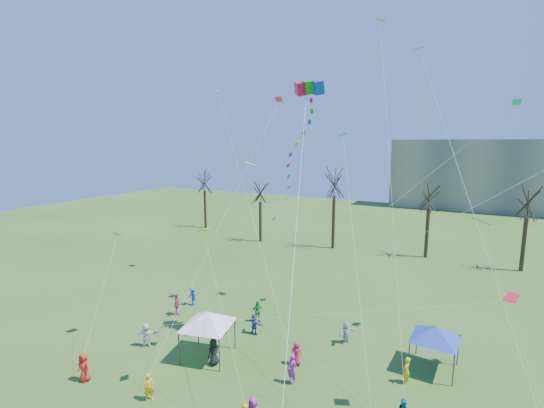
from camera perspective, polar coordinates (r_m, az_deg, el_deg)
The scene contains 6 objects.
bare_tree_row at distance 50.33m, azimuth 19.15°, elevation 0.54°, with size 69.11×8.89×11.42m.
big_box_kite at distance 24.11m, azimuth 3.87°, elevation 6.13°, with size 3.76×8.42×21.72m.
canopy_tent_white at distance 26.64m, azimuth -9.70°, elevation -16.64°, with size 4.20×4.20×3.23m.
canopy_tent_blue at distance 27.16m, azimuth 23.38°, elevation -17.36°, with size 3.90×3.90×2.93m.
festival_crowd at distance 25.43m, azimuth 0.64°, elevation -22.69°, with size 26.96×12.76×1.84m.
small_kites_aloft at distance 25.69m, azimuth 9.55°, elevation 7.47°, with size 31.98×18.17×31.98m.
Camera 1 is at (8.25, -12.93, 14.27)m, focal length 25.00 mm.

